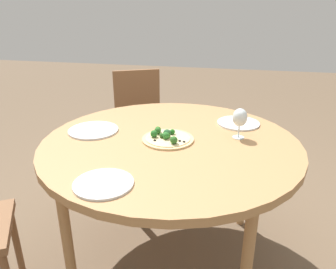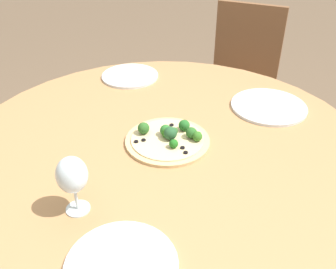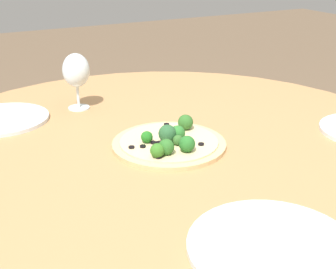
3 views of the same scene
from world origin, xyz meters
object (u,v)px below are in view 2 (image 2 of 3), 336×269
(plate_far, at_px, (269,106))
(chair_2, at_px, (239,82))
(plate_side, at_px, (130,76))
(plate_near, at_px, (121,265))
(wine_glass, at_px, (72,176))
(pizza, at_px, (169,138))

(plate_far, bearing_deg, chair_2, 140.76)
(plate_side, bearing_deg, plate_near, -32.30)
(wine_glass, height_order, plate_near, wine_glass)
(pizza, bearing_deg, plate_far, 85.00)
(wine_glass, xyz_separation_m, plate_near, (0.21, 0.00, -0.10))
(chair_2, relative_size, wine_glass, 5.68)
(pizza, xyz_separation_m, wine_glass, (0.11, -0.36, 0.10))
(wine_glass, bearing_deg, chair_2, 117.49)
(wine_glass, xyz_separation_m, plate_side, (-0.59, 0.51, -0.10))
(pizza, xyz_separation_m, plate_side, (-0.49, 0.15, -0.01))
(pizza, relative_size, plate_far, 0.98)
(pizza, bearing_deg, chair_2, 121.43)
(plate_near, relative_size, plate_far, 0.89)
(chair_2, height_order, plate_side, chair_2)
(pizza, relative_size, plate_side, 1.13)
(chair_2, relative_size, plate_near, 3.73)
(pizza, distance_m, plate_far, 0.43)
(plate_side, bearing_deg, plate_far, 27.56)
(plate_near, distance_m, plate_far, 0.83)
(pizza, distance_m, plate_near, 0.48)
(chair_2, xyz_separation_m, plate_side, (0.07, -0.76, 0.27))
(chair_2, bearing_deg, plate_far, -70.05)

